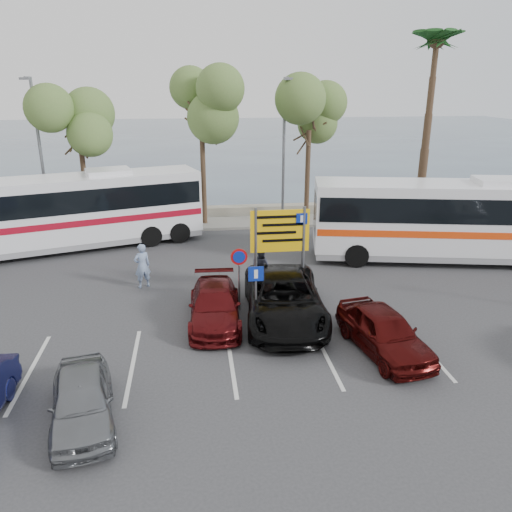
{
  "coord_description": "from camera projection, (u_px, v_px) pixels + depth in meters",
  "views": [
    {
      "loc": [
        -2.11,
        -14.18,
        7.88
      ],
      "look_at": [
        0.09,
        3.0,
        1.83
      ],
      "focal_mm": 35.0,
      "sensor_mm": 36.0,
      "label": 1
    }
  ],
  "objects": [
    {
      "name": "ground",
      "position": [
        265.0,
        340.0,
        16.14
      ],
      "size": [
        120.0,
        120.0,
        0.0
      ],
      "primitive_type": "plane",
      "color": "#353538",
      "rests_on": "ground"
    },
    {
      "name": "kerb_strip",
      "position": [
        231.0,
        223.0,
        29.22
      ],
      "size": [
        44.0,
        2.4,
        0.15
      ],
      "primitive_type": "cube",
      "color": "gray",
      "rests_on": "ground"
    },
    {
      "name": "seawall",
      "position": [
        228.0,
        211.0,
        31.02
      ],
      "size": [
        48.0,
        0.8,
        0.6
      ],
      "primitive_type": "cube",
      "color": "gray",
      "rests_on": "ground"
    },
    {
      "name": "sea",
      "position": [
        206.0,
        140.0,
        72.32
      ],
      "size": [
        140.0,
        140.0,
        0.0
      ],
      "primitive_type": "plane",
      "color": "#38455A",
      "rests_on": "ground"
    },
    {
      "name": "tree_left",
      "position": [
        78.0,
        120.0,
        26.31
      ],
      "size": [
        3.2,
        3.2,
        7.2
      ],
      "color": "#382619",
      "rests_on": "kerb_strip"
    },
    {
      "name": "tree_mid",
      "position": [
        201.0,
        106.0,
        26.87
      ],
      "size": [
        3.2,
        3.2,
        8.0
      ],
      "color": "#382619",
      "rests_on": "kerb_strip"
    },
    {
      "name": "tree_right",
      "position": [
        309.0,
        115.0,
        27.75
      ],
      "size": [
        3.2,
        3.2,
        7.4
      ],
      "color": "#382619",
      "rests_on": "kerb_strip"
    },
    {
      "name": "palm_tree",
      "position": [
        436.0,
        44.0,
        27.37
      ],
      "size": [
        4.8,
        4.8,
        11.2
      ],
      "color": "#382619",
      "rests_on": "kerb_strip"
    },
    {
      "name": "street_lamp_left",
      "position": [
        40.0,
        149.0,
        26.08
      ],
      "size": [
        0.45,
        1.15,
        8.01
      ],
      "color": "slate",
      "rests_on": "kerb_strip"
    },
    {
      "name": "street_lamp_right",
      "position": [
        284.0,
        145.0,
        27.64
      ],
      "size": [
        0.45,
        1.15,
        8.01
      ],
      "color": "slate",
      "rests_on": "kerb_strip"
    },
    {
      "name": "direction_sign",
      "position": [
        280.0,
        238.0,
        18.45
      ],
      "size": [
        2.2,
        0.12,
        3.6
      ],
      "color": "slate",
      "rests_on": "ground"
    },
    {
      "name": "sign_no_stop",
      "position": [
        239.0,
        269.0,
        17.78
      ],
      "size": [
        0.6,
        0.08,
        2.35
      ],
      "color": "slate",
      "rests_on": "ground"
    },
    {
      "name": "sign_parking",
      "position": [
        256.0,
        289.0,
        16.37
      ],
      "size": [
        0.5,
        0.07,
        2.25
      ],
      "color": "slate",
      "rests_on": "ground"
    },
    {
      "name": "lane_markings",
      "position": [
        233.0,
        358.0,
        15.06
      ],
      "size": [
        12.02,
        4.2,
        0.01
      ],
      "primitive_type": null,
      "color": "silver",
      "rests_on": "ground"
    },
    {
      "name": "coach_bus_left",
      "position": [
        74.0,
        214.0,
        24.42
      ],
      "size": [
        12.59,
        6.19,
        3.86
      ],
      "color": "white",
      "rests_on": "ground"
    },
    {
      "name": "coach_bus_right",
      "position": [
        452.0,
        223.0,
        22.77
      ],
      "size": [
        12.73,
        5.04,
        3.88
      ],
      "color": "white",
      "rests_on": "ground"
    },
    {
      "name": "car_silver_a",
      "position": [
        82.0,
        400.0,
        12.05
      ],
      "size": [
        2.12,
        3.85,
        1.24
      ],
      "primitive_type": "imported",
      "rotation": [
        0.0,
        0.0,
        0.19
      ],
      "color": "slate",
      "rests_on": "ground"
    },
    {
      "name": "car_maroon",
      "position": [
        215.0,
        305.0,
        17.15
      ],
      "size": [
        1.92,
        4.35,
        1.24
      ],
      "primitive_type": "imported",
      "rotation": [
        0.0,
        0.0,
        -0.04
      ],
      "color": "#530D0F",
      "rests_on": "ground"
    },
    {
      "name": "car_red",
      "position": [
        384.0,
        331.0,
        15.23
      ],
      "size": [
        2.3,
        4.25,
        1.37
      ],
      "primitive_type": "imported",
      "rotation": [
        0.0,
        0.0,
        0.18
      ],
      "color": "#420A09",
      "rests_on": "ground"
    },
    {
      "name": "suv_black",
      "position": [
        284.0,
        299.0,
        17.28
      ],
      "size": [
        3.08,
        5.88,
        1.58
      ],
      "primitive_type": "imported",
      "rotation": [
        0.0,
        0.0,
        -0.08
      ],
      "color": "black",
      "rests_on": "ground"
    },
    {
      "name": "pedestrian_near",
      "position": [
        142.0,
        266.0,
        20.0
      ],
      "size": [
        0.79,
        0.68,
        1.84
      ],
      "primitive_type": "imported",
      "rotation": [
        0.0,
        0.0,
        3.58
      ],
      "color": "#7D92B7",
      "rests_on": "ground"
    },
    {
      "name": "pedestrian_far",
      "position": [
        261.0,
        267.0,
        19.97
      ],
      "size": [
        1.05,
        1.09,
        1.77
      ],
      "primitive_type": "imported",
      "rotation": [
        0.0,
        0.0,
        2.19
      ],
      "color": "#33384D",
      "rests_on": "ground"
    }
  ]
}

